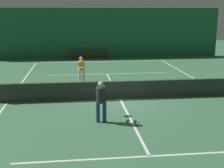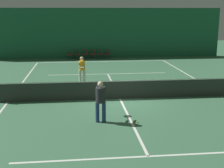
{
  "view_description": "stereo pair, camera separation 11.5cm",
  "coord_description": "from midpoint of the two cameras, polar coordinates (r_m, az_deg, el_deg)",
  "views": [
    {
      "loc": [
        -2.17,
        -14.94,
        4.32
      ],
      "look_at": [
        -0.49,
        -0.73,
        0.95
      ],
      "focal_mm": 50.0,
      "sensor_mm": 36.0,
      "label": 1
    },
    {
      "loc": [
        -2.05,
        -14.95,
        4.32
      ],
      "look_at": [
        -0.49,
        -0.73,
        0.95
      ],
      "focal_mm": 50.0,
      "sensor_mm": 36.0,
      "label": 2
    }
  ],
  "objects": [
    {
      "name": "player_near",
      "position": [
        12.26,
        -1.84,
        -2.63
      ],
      "size": [
        0.5,
        1.38,
        1.66
      ],
      "rotation": [
        0.0,
        0.0,
        1.47
      ],
      "color": "navy",
      "rests_on": "ground"
    },
    {
      "name": "courtside_chair_2",
      "position": [
        28.88,
        -4.75,
        5.57
      ],
      "size": [
        0.44,
        0.44,
        0.84
      ],
      "rotation": [
        0.0,
        0.0,
        -1.57
      ],
      "color": "#2D2D2D",
      "rests_on": "ground"
    },
    {
      "name": "court_line_sideline_right",
      "position": [
        17.32,
        20.03,
        -2.01
      ],
      "size": [
        0.1,
        23.8,
        0.0
      ],
      "color": "silver",
      "rests_on": "ground"
    },
    {
      "name": "court_line_baseline_far",
      "position": [
        27.27,
        -1.77,
        4.13
      ],
      "size": [
        11.0,
        0.1,
        0.0
      ],
      "color": "silver",
      "rests_on": "ground"
    },
    {
      "name": "courtside_chair_3",
      "position": [
        28.91,
        -3.38,
        5.6
      ],
      "size": [
        0.44,
        0.44,
        0.84
      ],
      "rotation": [
        0.0,
        0.0,
        -1.57
      ],
      "color": "#2D2D2D",
      "rests_on": "ground"
    },
    {
      "name": "courtside_chair_0",
      "position": [
        28.88,
        -7.5,
        5.5
      ],
      "size": [
        0.44,
        0.44,
        0.84
      ],
      "rotation": [
        0.0,
        0.0,
        -1.57
      ],
      "color": "#2D2D2D",
      "rests_on": "ground"
    },
    {
      "name": "player_far",
      "position": [
        19.0,
        -5.34,
        2.95
      ],
      "size": [
        0.41,
        1.33,
        1.62
      ],
      "rotation": [
        0.0,
        0.0,
        -1.59
      ],
      "color": "beige",
      "rests_on": "ground"
    },
    {
      "name": "ground_plane",
      "position": [
        15.7,
        1.68,
        -2.73
      ],
      "size": [
        60.0,
        60.0,
        0.0
      ],
      "primitive_type": "plane",
      "color": "#386647"
    },
    {
      "name": "tennis_net",
      "position": [
        15.56,
        1.7,
        -0.93
      ],
      "size": [
        12.0,
        0.1,
        1.07
      ],
      "color": "#2D332D",
      "rests_on": "ground"
    },
    {
      "name": "court_line_centre",
      "position": [
        15.7,
        1.68,
        -2.73
      ],
      "size": [
        0.1,
        12.8,
        0.0
      ],
      "color": "silver",
      "rests_on": "ground"
    },
    {
      "name": "tennis_ball",
      "position": [
        12.47,
        4.93,
        -6.91
      ],
      "size": [
        0.07,
        0.07,
        0.07
      ],
      "color": "#D1DB33",
      "rests_on": "ground"
    },
    {
      "name": "courtside_chair_1",
      "position": [
        28.87,
        -6.12,
        5.54
      ],
      "size": [
        0.44,
        0.44,
        0.84
      ],
      "rotation": [
        0.0,
        0.0,
        -1.57
      ],
      "color": "#2D2D2D",
      "rests_on": "ground"
    },
    {
      "name": "backdrop_curtain",
      "position": [
        29.31,
        -2.17,
        9.27
      ],
      "size": [
        23.0,
        0.12,
        4.59
      ],
      "color": "#1E5B3D",
      "rests_on": "ground"
    },
    {
      "name": "courtside_chair_5",
      "position": [
        29.01,
        -0.65,
        5.65
      ],
      "size": [
        0.44,
        0.44,
        0.84
      ],
      "rotation": [
        0.0,
        0.0,
        -1.57
      ],
      "color": "#2D2D2D",
      "rests_on": "ground"
    },
    {
      "name": "court_line_service_near",
      "position": [
        9.8,
        6.98,
        -12.99
      ],
      "size": [
        8.25,
        0.1,
        0.0
      ],
      "color": "silver",
      "rests_on": "ground"
    },
    {
      "name": "court_line_sideline_left",
      "position": [
        15.92,
        -18.36,
        -3.18
      ],
      "size": [
        0.1,
        23.8,
        0.0
      ],
      "color": "silver",
      "rests_on": "ground"
    },
    {
      "name": "court_line_service_far",
      "position": [
        21.88,
        -0.63,
        1.86
      ],
      "size": [
        8.25,
        0.1,
        0.0
      ],
      "color": "silver",
      "rests_on": "ground"
    },
    {
      "name": "courtside_chair_4",
      "position": [
        28.95,
        -2.01,
        5.62
      ],
      "size": [
        0.44,
        0.44,
        0.84
      ],
      "rotation": [
        0.0,
        0.0,
        -1.57
      ],
      "color": "#2D2D2D",
      "rests_on": "ground"
    }
  ]
}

